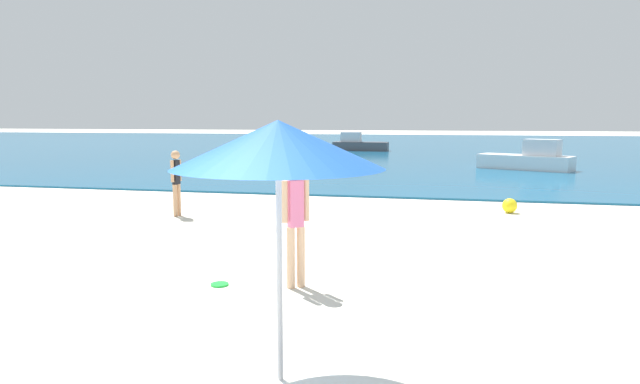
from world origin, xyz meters
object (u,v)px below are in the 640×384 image
(beach_umbrella, at_px, (278,145))
(beach_ball, at_px, (510,206))
(frisbee, at_px, (220,284))
(person_distant, at_px, (176,179))
(boat_near, at_px, (529,159))
(boat_far, at_px, (359,144))
(person_standing, at_px, (296,217))

(beach_umbrella, bearing_deg, beach_ball, 72.32)
(frisbee, xyz_separation_m, beach_umbrella, (1.55, -2.39, 1.99))
(person_distant, bearing_deg, beach_ball, -65.16)
(boat_near, bearing_deg, boat_far, -26.72)
(frisbee, height_order, beach_ball, beach_ball)
(frisbee, distance_m, beach_ball, 8.13)
(beach_ball, bearing_deg, beach_umbrella, -107.68)
(person_standing, relative_size, frisbee, 6.96)
(boat_near, xyz_separation_m, boat_far, (-9.07, 12.18, -0.02))
(frisbee, height_order, boat_near, boat_near)
(person_standing, distance_m, beach_ball, 7.54)
(boat_far, bearing_deg, beach_ball, -72.17)
(beach_umbrella, bearing_deg, boat_near, 76.29)
(person_standing, bearing_deg, person_distant, -87.53)
(boat_far, distance_m, beach_ball, 24.41)
(frisbee, bearing_deg, person_standing, 7.69)
(frisbee, bearing_deg, person_distant, 122.40)
(boat_far, xyz_separation_m, beach_ball, (7.03, -23.37, -0.32))
(frisbee, height_order, boat_far, boat_far)
(person_standing, height_order, beach_umbrella, beach_umbrella)
(person_standing, xyz_separation_m, person_distant, (-4.02, 4.58, -0.09))
(person_standing, xyz_separation_m, frisbee, (-1.02, -0.14, -0.93))
(boat_near, height_order, beach_umbrella, beach_umbrella)
(frisbee, relative_size, person_distant, 0.16)
(beach_ball, height_order, beach_umbrella, beach_umbrella)
(boat_near, distance_m, boat_far, 15.19)
(frisbee, relative_size, boat_near, 0.06)
(person_standing, bearing_deg, frisbee, -31.08)
(frisbee, distance_m, beach_umbrella, 3.48)
(boat_far, xyz_separation_m, beach_umbrella, (4.11, -32.55, 1.51))
(person_distant, relative_size, beach_ball, 4.30)
(frisbee, distance_m, person_distant, 5.66)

